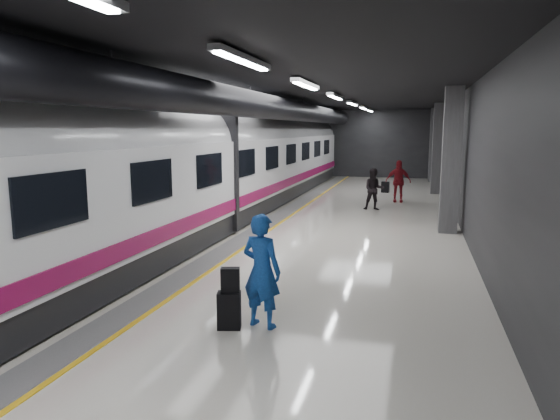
% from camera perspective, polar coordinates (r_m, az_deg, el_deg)
% --- Properties ---
extents(ground, '(40.00, 40.00, 0.00)m').
position_cam_1_polar(ground, '(15.06, 1.43, -3.12)').
color(ground, beige).
rests_on(ground, ground).
extents(platform_hall, '(10.02, 40.02, 4.51)m').
position_cam_1_polar(platform_hall, '(15.71, 1.29, 10.38)').
color(platform_hall, black).
rests_on(platform_hall, ground).
extents(train, '(3.05, 38.00, 4.05)m').
position_cam_1_polar(train, '(15.84, -10.07, 4.92)').
color(train, black).
rests_on(train, ground).
extents(traveler_main, '(0.78, 0.61, 1.89)m').
position_cam_1_polar(traveler_main, '(8.16, -2.12, -6.96)').
color(traveler_main, '#1650AB').
rests_on(traveler_main, ground).
extents(suitcase_main, '(0.42, 0.32, 0.61)m').
position_cam_1_polar(suitcase_main, '(8.31, -5.83, -11.34)').
color(suitcase_main, black).
rests_on(suitcase_main, ground).
extents(shoulder_bag, '(0.33, 0.24, 0.40)m').
position_cam_1_polar(shoulder_bag, '(8.16, -5.71, -7.96)').
color(shoulder_bag, black).
rests_on(shoulder_bag, suitcase_main).
extents(traveler_far_a, '(0.90, 0.74, 1.68)m').
position_cam_1_polar(traveler_far_a, '(20.33, 10.70, 2.35)').
color(traveler_far_a, black).
rests_on(traveler_far_a, ground).
extents(traveler_far_b, '(1.12, 0.53, 1.86)m').
position_cam_1_polar(traveler_far_b, '(22.83, 13.35, 3.22)').
color(traveler_far_b, maroon).
rests_on(traveler_far_b, ground).
extents(suitcase_far, '(0.42, 0.30, 0.57)m').
position_cam_1_polar(suitcase_far, '(26.18, 11.95, 2.58)').
color(suitcase_far, black).
rests_on(suitcase_far, ground).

